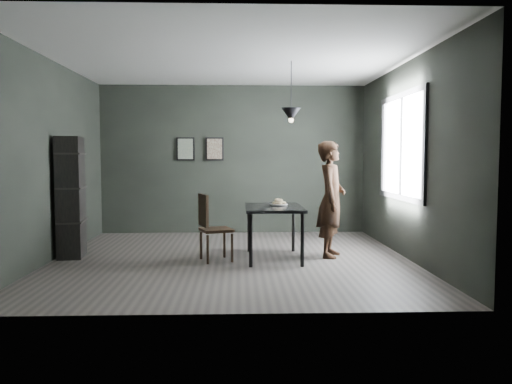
{
  "coord_description": "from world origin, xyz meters",
  "views": [
    {
      "loc": [
        0.1,
        -7.01,
        1.44
      ],
      "look_at": [
        0.35,
        0.05,
        0.95
      ],
      "focal_mm": 35.0,
      "sensor_mm": 36.0,
      "label": 1
    }
  ],
  "objects_px": {
    "cafe_table": "(274,212)",
    "shelf_unit": "(71,197)",
    "white_plate": "(279,205)",
    "woman": "(331,199)",
    "pendant_lamp": "(291,114)",
    "wood_chair": "(210,223)"
  },
  "relations": [
    {
      "from": "cafe_table",
      "to": "wood_chair",
      "type": "xyz_separation_m",
      "value": [
        -0.89,
        -0.14,
        -0.14
      ]
    },
    {
      "from": "woman",
      "to": "wood_chair",
      "type": "xyz_separation_m",
      "value": [
        -1.73,
        -0.26,
        -0.31
      ]
    },
    {
      "from": "woman",
      "to": "shelf_unit",
      "type": "bearing_deg",
      "value": 105.26
    },
    {
      "from": "cafe_table",
      "to": "woman",
      "type": "relative_size",
      "value": 0.72
    },
    {
      "from": "white_plate",
      "to": "pendant_lamp",
      "type": "bearing_deg",
      "value": -8.03
    },
    {
      "from": "cafe_table",
      "to": "woman",
      "type": "xyz_separation_m",
      "value": [
        0.84,
        0.12,
        0.17
      ]
    },
    {
      "from": "white_plate",
      "to": "wood_chair",
      "type": "bearing_deg",
      "value": -164.97
    },
    {
      "from": "shelf_unit",
      "to": "pendant_lamp",
      "type": "height_order",
      "value": "pendant_lamp"
    },
    {
      "from": "woman",
      "to": "pendant_lamp",
      "type": "height_order",
      "value": "pendant_lamp"
    },
    {
      "from": "woman",
      "to": "shelf_unit",
      "type": "xyz_separation_m",
      "value": [
        -3.76,
        0.12,
        0.03
      ]
    },
    {
      "from": "white_plate",
      "to": "pendant_lamp",
      "type": "relative_size",
      "value": 0.27
    },
    {
      "from": "white_plate",
      "to": "pendant_lamp",
      "type": "xyz_separation_m",
      "value": [
        0.17,
        -0.02,
        1.29
      ]
    },
    {
      "from": "cafe_table",
      "to": "shelf_unit",
      "type": "xyz_separation_m",
      "value": [
        -2.92,
        0.25,
        0.2
      ]
    },
    {
      "from": "shelf_unit",
      "to": "pendant_lamp",
      "type": "bearing_deg",
      "value": -10.88
    },
    {
      "from": "cafe_table",
      "to": "shelf_unit",
      "type": "bearing_deg",
      "value": 175.17
    },
    {
      "from": "white_plate",
      "to": "woman",
      "type": "xyz_separation_m",
      "value": [
        0.76,
        -0.0,
        0.08
      ]
    },
    {
      "from": "pendant_lamp",
      "to": "woman",
      "type": "bearing_deg",
      "value": 2.24
    },
    {
      "from": "cafe_table",
      "to": "woman",
      "type": "bearing_deg",
      "value": 8.33
    },
    {
      "from": "cafe_table",
      "to": "pendant_lamp",
      "type": "bearing_deg",
      "value": 21.8
    },
    {
      "from": "cafe_table",
      "to": "shelf_unit",
      "type": "height_order",
      "value": "shelf_unit"
    },
    {
      "from": "white_plate",
      "to": "cafe_table",
      "type": "bearing_deg",
      "value": -123.62
    },
    {
      "from": "woman",
      "to": "wood_chair",
      "type": "height_order",
      "value": "woman"
    }
  ]
}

